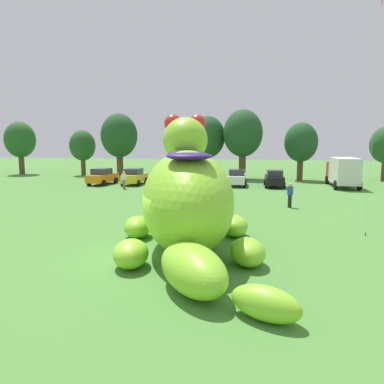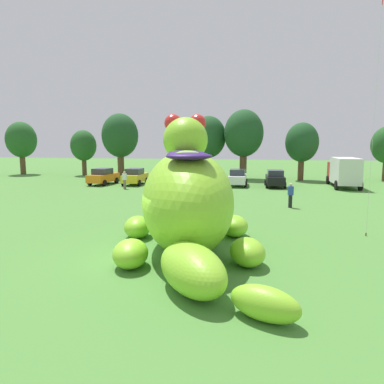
{
  "view_description": "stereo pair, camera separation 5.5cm",
  "coord_description": "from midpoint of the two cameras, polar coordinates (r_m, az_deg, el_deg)",
  "views": [
    {
      "loc": [
        4.26,
        -12.65,
        4.48
      ],
      "look_at": [
        1.49,
        2.44,
        2.3
      ],
      "focal_mm": 33.04,
      "sensor_mm": 36.0,
      "label": 1
    },
    {
      "loc": [
        4.31,
        -12.64,
        4.48
      ],
      "look_at": [
        1.49,
        2.44,
        2.3
      ],
      "focal_mm": 33.04,
      "sensor_mm": 36.0,
      "label": 2
    }
  ],
  "objects": [
    {
      "name": "tree_centre_right",
      "position": [
        43.38,
        17.15,
        7.61
      ],
      "size": [
        3.79,
        3.79,
        6.73
      ],
      "color": "brown",
      "rests_on": "ground"
    },
    {
      "name": "tree_left",
      "position": [
        50.2,
        -17.3,
        7.13
      ],
      "size": [
        3.42,
        3.42,
        6.07
      ],
      "color": "brown",
      "rests_on": "ground"
    },
    {
      "name": "car_orange",
      "position": [
        38.69,
        -14.31,
        2.45
      ],
      "size": [
        2.26,
        4.25,
        1.72
      ],
      "color": "orange",
      "rests_on": "ground"
    },
    {
      "name": "car_yellow",
      "position": [
        37.91,
        -9.34,
        2.48
      ],
      "size": [
        1.97,
        4.11,
        1.72
      ],
      "color": "yellow",
      "rests_on": "ground"
    },
    {
      "name": "tree_far_left",
      "position": [
        54.82,
        -26.04,
        7.55
      ],
      "size": [
        4.09,
        4.09,
        7.27
      ],
      "color": "brown",
      "rests_on": "ground"
    },
    {
      "name": "spectator_mid_field",
      "position": [
        34.49,
        -10.98,
        1.88
      ],
      "size": [
        0.38,
        0.26,
        1.71
      ],
      "color": "#726656",
      "rests_on": "ground"
    },
    {
      "name": "car_red",
      "position": [
        37.62,
        -3.66,
        2.53
      ],
      "size": [
        2.01,
        4.14,
        1.72
      ],
      "color": "red",
      "rests_on": "ground"
    },
    {
      "name": "spectator_wandering",
      "position": [
        22.73,
        -2.64,
        -1.12
      ],
      "size": [
        0.38,
        0.26,
        1.71
      ],
      "color": "#2D334C",
      "rests_on": "ground"
    },
    {
      "name": "giant_inflatable_creature",
      "position": [
        14.53,
        -0.74,
        -1.2
      ],
      "size": [
        7.64,
        10.75,
        5.85
      ],
      "color": "#8CD12D",
      "rests_on": "ground"
    },
    {
      "name": "spectator_near_inflatable",
      "position": [
        25.14,
        15.48,
        -0.52
      ],
      "size": [
        0.38,
        0.26,
        1.71
      ],
      "color": "black",
      "rests_on": "ground"
    },
    {
      "name": "tree_mid_left",
      "position": [
        45.32,
        -11.71,
        8.84
      ],
      "size": [
        4.5,
        4.5,
        7.99
      ],
      "color": "brown",
      "rests_on": "ground"
    },
    {
      "name": "spectator_by_cars",
      "position": [
        25.46,
        -6.22,
        -0.17
      ],
      "size": [
        0.38,
        0.26,
        1.71
      ],
      "color": "#726656",
      "rests_on": "ground"
    },
    {
      "name": "box_truck",
      "position": [
        38.3,
        23.12,
        3.11
      ],
      "size": [
        2.4,
        6.42,
        2.95
      ],
      "color": "#B2231E",
      "rests_on": "ground"
    },
    {
      "name": "ground_plane",
      "position": [
        14.08,
        -8.03,
        -10.55
      ],
      "size": [
        160.0,
        160.0,
        0.0
      ],
      "primitive_type": "plane",
      "color": "#4C8438"
    },
    {
      "name": "car_white",
      "position": [
        36.61,
        7.21,
        2.33
      ],
      "size": [
        1.96,
        4.11,
        1.72
      ],
      "color": "white",
      "rests_on": "ground"
    },
    {
      "name": "tree_centre",
      "position": [
        43.53,
        8.18,
        9.29
      ],
      "size": [
        4.71,
        4.71,
        8.36
      ],
      "color": "brown",
      "rests_on": "ground"
    },
    {
      "name": "car_silver",
      "position": [
        35.52,
        1.96,
        2.22
      ],
      "size": [
        2.1,
        4.18,
        1.72
      ],
      "color": "#B7BABF",
      "rests_on": "ground"
    },
    {
      "name": "car_black",
      "position": [
        36.42,
        13.1,
        2.16
      ],
      "size": [
        2.03,
        4.15,
        1.72
      ],
      "color": "black",
      "rests_on": "ground"
    },
    {
      "name": "tree_centre_left",
      "position": [
        45.03,
        2.53,
        8.79
      ],
      "size": [
        4.35,
        4.35,
        7.72
      ],
      "color": "brown",
      "rests_on": "ground"
    }
  ]
}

